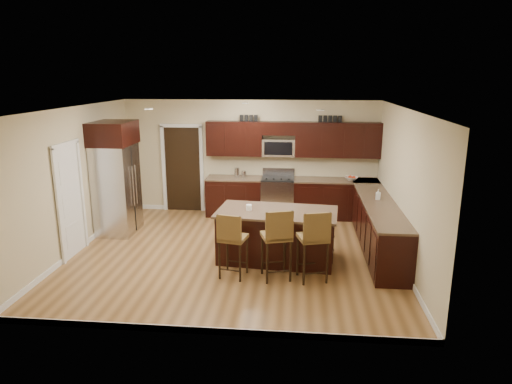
# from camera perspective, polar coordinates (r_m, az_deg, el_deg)

# --- Properties ---
(floor) EXTENTS (6.00, 6.00, 0.00)m
(floor) POSITION_cam_1_polar(r_m,az_deg,el_deg) (8.65, -2.66, -7.73)
(floor) COLOR olive
(floor) RESTS_ON ground
(ceiling) EXTENTS (6.00, 6.00, 0.00)m
(ceiling) POSITION_cam_1_polar(r_m,az_deg,el_deg) (8.03, -2.89, 10.41)
(ceiling) COLOR silver
(ceiling) RESTS_ON wall_back
(wall_back) EXTENTS (6.00, 0.00, 6.00)m
(wall_back) POSITION_cam_1_polar(r_m,az_deg,el_deg) (10.91, -0.72, 4.35)
(wall_back) COLOR #C8BA90
(wall_back) RESTS_ON floor
(wall_left) EXTENTS (0.00, 5.50, 5.50)m
(wall_left) POSITION_cam_1_polar(r_m,az_deg,el_deg) (9.15, -21.71, 1.35)
(wall_left) COLOR #C8BA90
(wall_left) RESTS_ON floor
(wall_right) EXTENTS (0.00, 5.50, 5.50)m
(wall_right) POSITION_cam_1_polar(r_m,az_deg,el_deg) (8.36, 18.04, 0.49)
(wall_right) COLOR #C8BA90
(wall_right) RESTS_ON floor
(base_cabinets) EXTENTS (4.02, 3.96, 0.92)m
(base_cabinets) POSITION_cam_1_polar(r_m,az_deg,el_deg) (9.81, 9.59, -2.35)
(base_cabinets) COLOR black
(base_cabinets) RESTS_ON floor
(upper_cabinets) EXTENTS (4.00, 0.33, 0.80)m
(upper_cabinets) POSITION_cam_1_polar(r_m,az_deg,el_deg) (10.61, 4.83, 6.70)
(upper_cabinets) COLOR black
(upper_cabinets) RESTS_ON wall_back
(range) EXTENTS (0.76, 0.64, 1.11)m
(range) POSITION_cam_1_polar(r_m,az_deg,el_deg) (10.75, 2.73, -0.60)
(range) COLOR silver
(range) RESTS_ON floor
(microwave) EXTENTS (0.76, 0.31, 0.40)m
(microwave) POSITION_cam_1_polar(r_m,az_deg,el_deg) (10.67, 2.84, 5.58)
(microwave) COLOR silver
(microwave) RESTS_ON upper_cabinets
(doorway) EXTENTS (0.85, 0.03, 2.06)m
(doorway) POSITION_cam_1_polar(r_m,az_deg,el_deg) (11.25, -9.12, 2.82)
(doorway) COLOR black
(doorway) RESTS_ON floor
(pantry_door) EXTENTS (0.03, 0.80, 2.04)m
(pantry_door) POSITION_cam_1_polar(r_m,az_deg,el_deg) (8.96, -22.26, -1.15)
(pantry_door) COLOR white
(pantry_door) RESTS_ON floor
(letter_decor) EXTENTS (2.20, 0.03, 0.15)m
(letter_decor) POSITION_cam_1_polar(r_m,az_deg,el_deg) (10.56, 4.09, 9.16)
(letter_decor) COLOR black
(letter_decor) RESTS_ON upper_cabinets
(island) EXTENTS (2.21, 1.30, 0.92)m
(island) POSITION_cam_1_polar(r_m,az_deg,el_deg) (8.26, 2.59, -5.63)
(island) COLOR black
(island) RESTS_ON floor
(stool_left) EXTENTS (0.49, 0.49, 1.11)m
(stool_left) POSITION_cam_1_polar(r_m,az_deg,el_deg) (7.44, -3.05, -5.76)
(stool_left) COLOR brown
(stool_left) RESTS_ON floor
(stool_mid) EXTENTS (0.56, 0.56, 1.20)m
(stool_mid) POSITION_cam_1_polar(r_m,az_deg,el_deg) (7.35, 2.68, -5.55)
(stool_mid) COLOR brown
(stool_mid) RESTS_ON floor
(stool_right) EXTENTS (0.55, 0.55, 1.20)m
(stool_right) POSITION_cam_1_polar(r_m,az_deg,el_deg) (7.35, 7.28, -5.69)
(stool_right) COLOR brown
(stool_right) RESTS_ON floor
(refrigerator) EXTENTS (0.79, 1.00, 2.35)m
(refrigerator) POSITION_cam_1_polar(r_m,az_deg,el_deg) (9.91, -17.09, 1.81)
(refrigerator) COLOR silver
(refrigerator) RESTS_ON floor
(floor_mat) EXTENTS (1.10, 0.83, 0.01)m
(floor_mat) POSITION_cam_1_polar(r_m,az_deg,el_deg) (9.97, -0.07, -4.61)
(floor_mat) COLOR brown
(floor_mat) RESTS_ON floor
(fruit_bowl) EXTENTS (0.36, 0.36, 0.07)m
(fruit_bowl) POSITION_cam_1_polar(r_m,az_deg,el_deg) (10.70, 11.84, 1.70)
(fruit_bowl) COLOR silver
(fruit_bowl) RESTS_ON base_cabinets
(soap_bottle) EXTENTS (0.10, 0.11, 0.20)m
(soap_bottle) POSITION_cam_1_polar(r_m,az_deg,el_deg) (9.12, 15.02, -0.29)
(soap_bottle) COLOR #B2B2B2
(soap_bottle) RESTS_ON base_cabinets
(canister_tall) EXTENTS (0.12, 0.12, 0.23)m
(canister_tall) POSITION_cam_1_polar(r_m,az_deg,el_deg) (10.71, -2.40, 2.43)
(canister_tall) COLOR silver
(canister_tall) RESTS_ON base_cabinets
(canister_short) EXTENTS (0.11, 0.11, 0.16)m
(canister_short) POSITION_cam_1_polar(r_m,az_deg,el_deg) (10.70, -1.53, 2.23)
(canister_short) COLOR silver
(canister_short) RESTS_ON base_cabinets
(island_jar) EXTENTS (0.10, 0.10, 0.10)m
(island_jar) POSITION_cam_1_polar(r_m,az_deg,el_deg) (8.13, -0.89, -1.94)
(island_jar) COLOR white
(island_jar) RESTS_ON island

